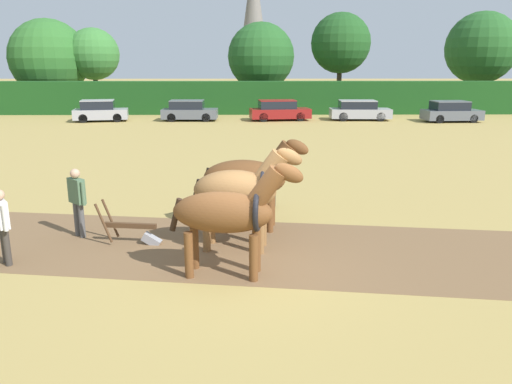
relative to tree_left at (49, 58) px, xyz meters
name	(u,v)px	position (x,y,z in m)	size (l,w,h in m)	color
ground_plane	(248,268)	(18.35, -37.64, -4.53)	(240.00, 240.00, 0.00)	#A88E4C
plowed_furrow_strip	(32,239)	(12.97, -35.75, -4.52)	(34.19, 4.08, 0.01)	brown
hedgerow	(249,98)	(18.35, -5.17, -3.19)	(77.78, 1.97, 2.66)	#194719
tree_left	(49,58)	(0.00, 0.00, 0.00)	(7.06, 7.06, 8.06)	brown
tree_center_left	(93,54)	(4.04, 0.19, 0.37)	(4.70, 4.70, 7.27)	#423323
tree_center	(261,56)	(19.44, -0.89, 0.17)	(6.00, 6.00, 7.71)	#4C3823
tree_center_right	(341,43)	(26.57, -1.08, 1.31)	(5.32, 5.32, 8.51)	#423323
tree_right	(481,48)	(39.85, 0.15, 0.94)	(6.53, 6.53, 8.74)	brown
church_spire	(254,20)	(18.97, 24.59, 5.24)	(2.87, 2.87, 18.66)	gray
draft_horse_lead_left	(229,212)	(17.97, -37.96, -3.18)	(2.77, 1.14, 2.45)	brown
draft_horse_lead_right	(240,190)	(18.16, -36.46, -3.12)	(2.64, 1.26, 2.49)	brown
draft_horse_trail_left	(249,178)	(18.37, -34.97, -3.17)	(2.86, 1.29, 2.45)	brown
plow	(135,231)	(15.64, -36.12, -4.21)	(1.56, 0.53, 1.13)	#4C331E
farmer_at_plow	(77,197)	(14.13, -35.60, -3.51)	(0.54, 0.49, 1.74)	#4C4C4C
farmer_beside_team	(273,178)	(19.09, -33.09, -3.62)	(0.26, 0.64, 1.58)	#38332D
farmer_onlooker_left	(2,221)	(13.13, -37.35, -3.56)	(0.46, 0.55, 1.67)	#38332D
parked_car_far_left	(100,111)	(7.43, -10.59, -3.79)	(4.08, 2.44, 1.55)	#9E9EA8
parked_car_left	(189,111)	(13.91, -10.28, -3.81)	(4.06, 1.78, 1.50)	#565B66
parked_car_center_left	(279,111)	(20.59, -10.21, -3.80)	(4.61, 2.27, 1.50)	maroon
parked_car_center	(359,111)	(26.58, -10.10, -3.81)	(4.48, 1.96, 1.47)	#9E9EA8
parked_car_center_right	(451,112)	(33.02, -11.24, -3.81)	(4.18, 2.11, 1.50)	#565B66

